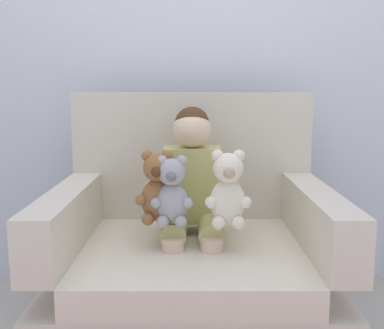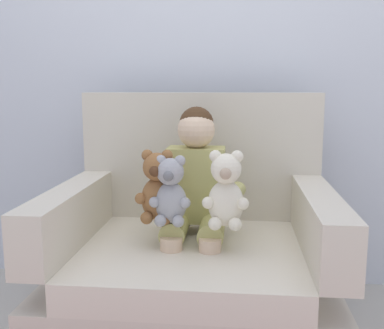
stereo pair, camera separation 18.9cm
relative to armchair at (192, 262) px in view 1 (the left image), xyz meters
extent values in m
cube|color=silver|center=(0.00, 0.66, 0.97)|extent=(6.00, 0.10, 2.60)
cube|color=beige|center=(0.00, -0.05, -0.17)|extent=(1.19, 0.98, 0.33)
cube|color=beige|center=(0.00, -0.12, 0.06)|extent=(0.91, 0.84, 0.12)
cube|color=beige|center=(0.00, 0.37, 0.43)|extent=(1.19, 0.14, 0.64)
cube|color=beige|center=(-0.53, -0.12, 0.24)|extent=(0.14, 0.84, 0.24)
cube|color=beige|center=(0.53, -0.12, 0.24)|extent=(0.14, 0.84, 0.24)
cube|color=tan|center=(0.00, 0.10, 0.34)|extent=(0.26, 0.16, 0.34)
sphere|color=beige|center=(0.00, 0.10, 0.59)|extent=(0.17, 0.17, 0.17)
sphere|color=#472D19|center=(0.00, 0.11, 0.62)|extent=(0.16, 0.16, 0.16)
cylinder|color=tan|center=(-0.08, -0.03, 0.17)|extent=(0.11, 0.26, 0.11)
cylinder|color=beige|center=(-0.08, -0.16, 0.02)|extent=(0.09, 0.09, 0.30)
cylinder|color=tan|center=(0.08, -0.03, 0.17)|extent=(0.11, 0.26, 0.11)
cylinder|color=beige|center=(0.08, -0.16, 0.02)|extent=(0.09, 0.09, 0.30)
cylinder|color=tan|center=(-0.16, -0.02, 0.32)|extent=(0.13, 0.27, 0.07)
cylinder|color=tan|center=(0.16, -0.02, 0.32)|extent=(0.13, 0.27, 0.07)
ellipsoid|color=brown|center=(-0.14, -0.11, 0.32)|extent=(0.14, 0.12, 0.18)
sphere|color=brown|center=(-0.14, -0.12, 0.46)|extent=(0.12, 0.12, 0.12)
sphere|color=#4C2D19|center=(-0.14, -0.17, 0.45)|extent=(0.05, 0.05, 0.05)
sphere|color=brown|center=(-0.18, -0.12, 0.50)|extent=(0.05, 0.05, 0.05)
sphere|color=brown|center=(-0.21, -0.14, 0.33)|extent=(0.05, 0.05, 0.05)
sphere|color=brown|center=(-0.18, -0.16, 0.25)|extent=(0.05, 0.05, 0.05)
sphere|color=brown|center=(-0.10, -0.12, 0.50)|extent=(0.05, 0.05, 0.05)
sphere|color=brown|center=(-0.08, -0.14, 0.33)|extent=(0.05, 0.05, 0.05)
sphere|color=brown|center=(-0.10, -0.16, 0.25)|extent=(0.05, 0.05, 0.05)
ellipsoid|color=silver|center=(0.14, -0.16, 0.32)|extent=(0.14, 0.12, 0.19)
sphere|color=silver|center=(0.14, -0.17, 0.46)|extent=(0.12, 0.12, 0.12)
sphere|color=tan|center=(0.14, -0.23, 0.45)|extent=(0.05, 0.05, 0.05)
sphere|color=silver|center=(0.10, -0.17, 0.51)|extent=(0.05, 0.05, 0.05)
sphere|color=silver|center=(0.08, -0.20, 0.33)|extent=(0.05, 0.05, 0.05)
sphere|color=silver|center=(0.10, -0.22, 0.25)|extent=(0.05, 0.05, 0.05)
sphere|color=silver|center=(0.19, -0.17, 0.51)|extent=(0.05, 0.05, 0.05)
sphere|color=silver|center=(0.21, -0.20, 0.33)|extent=(0.05, 0.05, 0.05)
sphere|color=silver|center=(0.18, -0.22, 0.25)|extent=(0.05, 0.05, 0.05)
ellipsoid|color=#9E9EA3|center=(-0.08, -0.14, 0.31)|extent=(0.13, 0.11, 0.17)
sphere|color=#9E9EA3|center=(-0.08, -0.15, 0.44)|extent=(0.11, 0.11, 0.11)
sphere|color=slate|center=(-0.08, -0.20, 0.43)|extent=(0.04, 0.04, 0.04)
sphere|color=#9E9EA3|center=(-0.12, -0.15, 0.49)|extent=(0.04, 0.04, 0.04)
sphere|color=#9E9EA3|center=(-0.14, -0.18, 0.32)|extent=(0.04, 0.04, 0.04)
sphere|color=#9E9EA3|center=(-0.12, -0.19, 0.25)|extent=(0.05, 0.05, 0.05)
sphere|color=#9E9EA3|center=(-0.04, -0.15, 0.49)|extent=(0.04, 0.04, 0.04)
sphere|color=#9E9EA3|center=(-0.02, -0.18, 0.32)|extent=(0.04, 0.04, 0.04)
sphere|color=#9E9EA3|center=(-0.05, -0.19, 0.25)|extent=(0.05, 0.05, 0.05)
camera|label=1|loc=(0.00, -1.97, 0.78)|focal=42.92mm
camera|label=2|loc=(0.19, -1.96, 0.78)|focal=42.92mm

